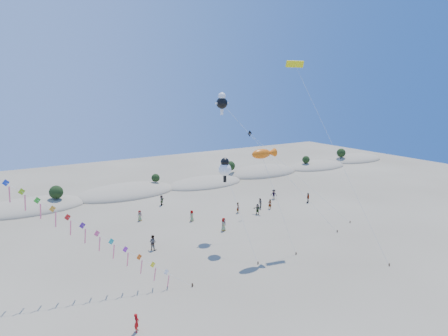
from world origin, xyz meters
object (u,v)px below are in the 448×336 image
fish_kite (264,154)px  parafoil_kite (297,68)px  flyer_foreground (137,323)px  kite_train (8,185)px

fish_kite → parafoil_kite: size_ratio=0.56×
flyer_foreground → parafoil_kite: bearing=-37.7°
fish_kite → flyer_foreground: fish_kite is taller
fish_kite → kite_train: bearing=170.2°
fish_kite → flyer_foreground: (-17.50, -6.64, -11.10)m
fish_kite → flyer_foreground: 21.76m
fish_kite → flyer_foreground: bearing=-159.2°
kite_train → parafoil_kite: parafoil_kite is taller
fish_kite → parafoil_kite: parafoil_kite is taller
parafoil_kite → flyer_foreground: bearing=-159.8°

